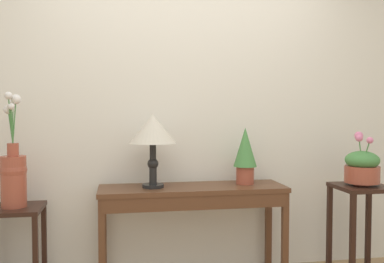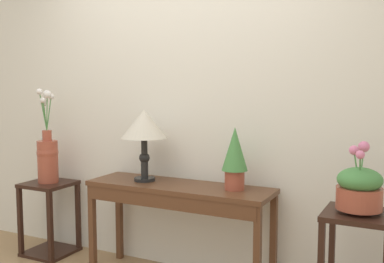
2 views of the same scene
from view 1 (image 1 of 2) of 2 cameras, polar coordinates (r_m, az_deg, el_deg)
The scene contains 8 objects.
back_wall_with_art at distance 3.44m, azimuth -1.59°, elevation 4.40°, with size 9.00×0.10×2.80m.
console_table at distance 3.20m, azimuth 0.15°, elevation -9.15°, with size 1.40×0.42×0.74m.
table_lamp at distance 3.12m, azimuth -5.30°, elevation -0.05°, with size 0.35×0.35×0.54m.
potted_plant_on_console at distance 3.30m, azimuth 7.17°, elevation -2.88°, with size 0.18×0.18×0.44m.
pedestal_stand_left at distance 3.34m, azimuth -22.71°, elevation -14.63°, with size 0.38×0.38×0.63m.
flower_vase_tall_left at distance 3.22m, azimuth -22.90°, elevation -5.10°, with size 0.18×0.19×0.80m.
pedestal_stand_right at distance 3.56m, azimuth 21.76°, elevation -12.60°, with size 0.38×0.38×0.74m.
planter_bowl_wide_right at distance 3.46m, azimuth 21.91°, elevation -4.37°, with size 0.26×0.26×0.40m.
Camera 1 is at (-0.50, -1.94, 1.30)m, focal length 39.64 mm.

